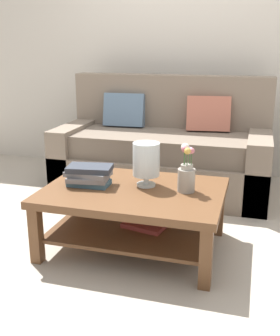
{
  "coord_description": "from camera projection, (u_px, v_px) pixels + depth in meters",
  "views": [
    {
      "loc": [
        0.74,
        -2.77,
        1.34
      ],
      "look_at": [
        -0.02,
        -0.17,
        0.52
      ],
      "focal_mm": 43.86,
      "sensor_mm": 36.0,
      "label": 1
    }
  ],
  "objects": [
    {
      "name": "ground_plane",
      "position": [
        148.0,
        228.0,
        3.13
      ],
      "size": [
        10.0,
        10.0,
        0.0
      ],
      "primitive_type": "plane",
      "color": "#ADA393"
    },
    {
      "name": "back_wall",
      "position": [
        190.0,
        44.0,
        4.25
      ],
      "size": [
        6.4,
        0.12,
        2.7
      ],
      "primitive_type": "cube",
      "color": "beige",
      "rests_on": "ground"
    },
    {
      "name": "couch",
      "position": [
        164.0,
        152.0,
        3.89
      ],
      "size": [
        1.94,
        0.9,
        1.06
      ],
      "color": "#7A6B5B",
      "rests_on": "ground"
    },
    {
      "name": "coffee_table",
      "position": [
        134.0,
        205.0,
        2.74
      ],
      "size": [
        1.18,
        0.84,
        0.42
      ],
      "color": "brown",
      "rests_on": "ground"
    },
    {
      "name": "book_stack_main",
      "position": [
        89.0,
        175.0,
        2.76
      ],
      "size": [
        0.32,
        0.23,
        0.13
      ],
      "color": "#3D6075",
      "rests_on": "coffee_table"
    },
    {
      "name": "glass_hurricane_vase",
      "position": [
        146.0,
        160.0,
        2.72
      ],
      "size": [
        0.18,
        0.18,
        0.3
      ],
      "color": "silver",
      "rests_on": "coffee_table"
    },
    {
      "name": "flower_pitcher",
      "position": [
        187.0,
        174.0,
        2.63
      ],
      "size": [
        0.11,
        0.11,
        0.32
      ],
      "color": "#9E998E",
      "rests_on": "coffee_table"
    }
  ]
}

